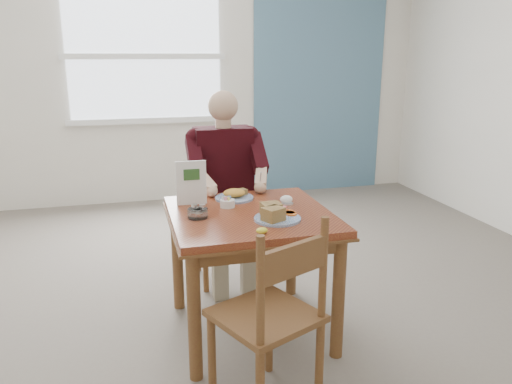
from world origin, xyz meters
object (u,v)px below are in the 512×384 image
object	(u,v)px
chair_near	(272,317)
diner	(226,174)
near_plate	(275,214)
table	(250,231)
chair_far	(224,215)
far_plate	(235,195)

from	to	relation	value
chair_near	diner	xyz separation A→B (m)	(0.08, 1.41, 0.33)
diner	near_plate	bearing A→B (deg)	-83.72
table	chair_far	xyz separation A→B (m)	(0.00, 0.80, -0.16)
table	diner	xyz separation A→B (m)	(0.00, 0.71, 0.17)
chair_far	near_plate	bearing A→B (deg)	-84.30
table	far_plate	xyz separation A→B (m)	(-0.03, 0.29, 0.14)
chair_near	near_plate	size ratio (longest dim) A/B	2.94
chair_far	chair_near	bearing A→B (deg)	-92.99
chair_far	near_plate	distance (m)	1.02
table	chair_near	size ratio (longest dim) A/B	0.97
chair_far	chair_near	world-z (taller)	same
diner	near_plate	distance (m)	0.88
chair_near	far_plate	bearing A→B (deg)	87.01
chair_near	far_plate	size ratio (longest dim) A/B	3.09
chair_near	far_plate	world-z (taller)	chair_near
far_plate	near_plate	bearing A→B (deg)	-75.08
table	diner	bearing A→B (deg)	90.00
chair_far	far_plate	size ratio (longest dim) A/B	3.09
table	chair_near	world-z (taller)	chair_near
chair_far	diner	bearing A→B (deg)	-89.99
diner	far_plate	bearing A→B (deg)	-93.64
table	far_plate	size ratio (longest dim) A/B	2.99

